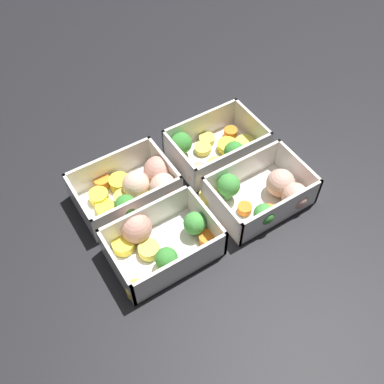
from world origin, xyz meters
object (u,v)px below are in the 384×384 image
Objects in this scene: container_near_right at (138,187)px; container_far_left at (265,193)px; container_near_left at (213,150)px; container_far_right at (158,241)px.

container_near_right is 1.02× the size of container_far_left.
container_near_left and container_far_left have the same top height.
container_near_right is 0.11m from container_far_right.
container_far_right is (0.02, 0.11, -0.00)m from container_near_right.
container_far_left is at bearing 143.83° from container_near_right.
container_near_right is at bearing 1.39° from container_near_left.
container_far_left is (-0.17, 0.12, 0.00)m from container_near_right.
container_near_right and container_far_right have the same top height.
container_far_left and container_far_right have the same top height.
container_near_left and container_near_right have the same top height.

